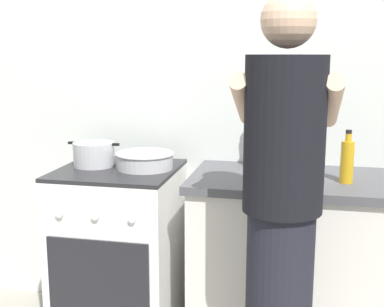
{
  "coord_description": "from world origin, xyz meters",
  "views": [
    {
      "loc": [
        0.57,
        -2.29,
        1.49
      ],
      "look_at": [
        0.05,
        0.12,
        1.0
      ],
      "focal_mm": 47.98,
      "sensor_mm": 36.0,
      "label": 1
    }
  ],
  "objects_px": {
    "stove_range": "(120,251)",
    "person": "(281,220)",
    "pot": "(94,154)",
    "mixing_bowl": "(145,160)",
    "oil_bottle": "(347,161)",
    "utensil_crock": "(256,149)",
    "spice_bottle": "(307,171)"
  },
  "relations": [
    {
      "from": "pot",
      "to": "oil_bottle",
      "type": "relative_size",
      "value": 1.15
    },
    {
      "from": "stove_range",
      "to": "spice_bottle",
      "type": "height_order",
      "value": "spice_bottle"
    },
    {
      "from": "mixing_bowl",
      "to": "spice_bottle",
      "type": "xyz_separation_m",
      "value": [
        0.81,
        -0.08,
        -0.0
      ]
    },
    {
      "from": "spice_bottle",
      "to": "person",
      "type": "distance_m",
      "value": 0.51
    },
    {
      "from": "person",
      "to": "stove_range",
      "type": "bearing_deg",
      "value": 147.72
    },
    {
      "from": "mixing_bowl",
      "to": "person",
      "type": "bearing_deg",
      "value": -38.34
    },
    {
      "from": "oil_bottle",
      "to": "person",
      "type": "height_order",
      "value": "person"
    },
    {
      "from": "spice_bottle",
      "to": "oil_bottle",
      "type": "bearing_deg",
      "value": -2.36
    },
    {
      "from": "mixing_bowl",
      "to": "spice_bottle",
      "type": "bearing_deg",
      "value": -5.58
    },
    {
      "from": "stove_range",
      "to": "mixing_bowl",
      "type": "xyz_separation_m",
      "value": [
        0.14,
        0.03,
        0.5
      ]
    },
    {
      "from": "stove_range",
      "to": "pot",
      "type": "relative_size",
      "value": 3.2
    },
    {
      "from": "mixing_bowl",
      "to": "person",
      "type": "xyz_separation_m",
      "value": [
        0.72,
        -0.57,
        -0.09
      ]
    },
    {
      "from": "mixing_bowl",
      "to": "oil_bottle",
      "type": "distance_m",
      "value": 1.0
    },
    {
      "from": "pot",
      "to": "oil_bottle",
      "type": "xyz_separation_m",
      "value": [
        1.27,
        -0.09,
        0.04
      ]
    },
    {
      "from": "pot",
      "to": "mixing_bowl",
      "type": "bearing_deg",
      "value": -0.53
    },
    {
      "from": "spice_bottle",
      "to": "utensil_crock",
      "type": "bearing_deg",
      "value": 136.55
    },
    {
      "from": "spice_bottle",
      "to": "person",
      "type": "height_order",
      "value": "person"
    },
    {
      "from": "mixing_bowl",
      "to": "spice_bottle",
      "type": "distance_m",
      "value": 0.82
    },
    {
      "from": "utensil_crock",
      "to": "oil_bottle",
      "type": "bearing_deg",
      "value": -30.09
    },
    {
      "from": "stove_range",
      "to": "oil_bottle",
      "type": "relative_size",
      "value": 3.68
    },
    {
      "from": "utensil_crock",
      "to": "spice_bottle",
      "type": "height_order",
      "value": "utensil_crock"
    },
    {
      "from": "stove_range",
      "to": "spice_bottle",
      "type": "bearing_deg",
      "value": -3.19
    },
    {
      "from": "stove_range",
      "to": "oil_bottle",
      "type": "distance_m",
      "value": 1.26
    },
    {
      "from": "stove_range",
      "to": "pot",
      "type": "height_order",
      "value": "pot"
    },
    {
      "from": "spice_bottle",
      "to": "stove_range",
      "type": "bearing_deg",
      "value": 176.81
    },
    {
      "from": "stove_range",
      "to": "person",
      "type": "relative_size",
      "value": 0.53
    },
    {
      "from": "utensil_crock",
      "to": "oil_bottle",
      "type": "height_order",
      "value": "utensil_crock"
    },
    {
      "from": "pot",
      "to": "mixing_bowl",
      "type": "relative_size",
      "value": 0.93
    },
    {
      "from": "mixing_bowl",
      "to": "oil_bottle",
      "type": "bearing_deg",
      "value": -5.0
    },
    {
      "from": "stove_range",
      "to": "person",
      "type": "xyz_separation_m",
      "value": [
        0.86,
        -0.54,
        0.41
      ]
    },
    {
      "from": "pot",
      "to": "oil_bottle",
      "type": "distance_m",
      "value": 1.27
    },
    {
      "from": "pot",
      "to": "stove_range",
      "type": "bearing_deg",
      "value": -11.63
    }
  ]
}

